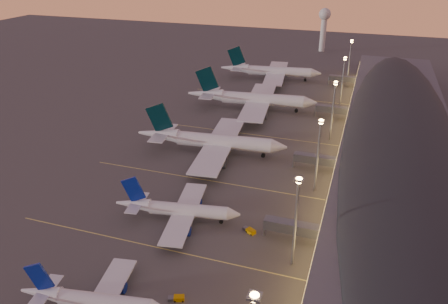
% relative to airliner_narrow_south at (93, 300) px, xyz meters
% --- Properties ---
extents(ground, '(700.00, 700.00, 0.00)m').
position_rel_airliner_narrow_south_xyz_m(ground, '(3.43, 30.43, -3.17)').
color(ground, '#484542').
extents(airliner_narrow_south, '(34.25, 30.94, 12.25)m').
position_rel_airliner_narrow_south_xyz_m(airliner_narrow_south, '(0.00, 0.00, 0.00)').
color(airliner_narrow_south, silver).
rests_on(airliner_narrow_south, ground).
extents(airliner_narrow_north, '(38.21, 34.52, 13.67)m').
position_rel_airliner_narrow_south_xyz_m(airliner_narrow_north, '(2.87, 39.75, 0.37)').
color(airliner_narrow_north, silver).
rests_on(airliner_narrow_north, ground).
extents(airliner_wide_near, '(60.74, 55.66, 19.43)m').
position_rel_airliner_narrow_south_xyz_m(airliner_wide_near, '(-4.15, 87.56, 1.83)').
color(airliner_wide_near, silver).
rests_on(airliner_wide_near, ground).
extents(airliner_wide_mid, '(65.57, 60.15, 20.98)m').
position_rel_airliner_narrow_south_xyz_m(airliner_wide_mid, '(-2.72, 142.15, 2.23)').
color(airliner_wide_mid, silver).
rests_on(airliner_wide_mid, ground).
extents(airliner_wide_far, '(61.71, 56.70, 19.75)m').
position_rel_airliner_narrow_south_xyz_m(airliner_wide_far, '(-6.20, 198.81, 1.92)').
color(airliner_wide_far, silver).
rests_on(airliner_wide_far, ground).
extents(terminal_building, '(56.35, 255.00, 17.46)m').
position_rel_airliner_narrow_south_xyz_m(terminal_building, '(65.27, 102.90, 5.61)').
color(terminal_building, '#505055').
rests_on(terminal_building, ground).
extents(light_masts, '(2.20, 217.20, 25.90)m').
position_rel_airliner_narrow_south_xyz_m(light_masts, '(39.43, 95.43, 14.39)').
color(light_masts, gray).
rests_on(light_masts, ground).
extents(radar_tower, '(9.00, 9.00, 32.50)m').
position_rel_airliner_narrow_south_xyz_m(radar_tower, '(13.43, 290.43, 18.71)').
color(radar_tower, silver).
rests_on(radar_tower, ground).
extents(lane_markings, '(90.00, 180.36, 0.00)m').
position_rel_airliner_narrow_south_xyz_m(lane_markings, '(3.43, 70.43, -3.16)').
color(lane_markings, '#D8C659').
rests_on(lane_markings, ground).
extents(baggage_tug_b, '(4.06, 2.68, 1.13)m').
position_rel_airliner_narrow_south_xyz_m(baggage_tug_b, '(16.35, 9.20, -2.65)').
color(baggage_tug_b, '#C38700').
rests_on(baggage_tug_b, ground).
extents(baggage_tug_c, '(4.32, 3.44, 1.22)m').
position_rel_airliner_narrow_south_xyz_m(baggage_tug_c, '(25.16, 40.43, -2.61)').
color(baggage_tug_c, '#C38700').
rests_on(baggage_tug_c, ground).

